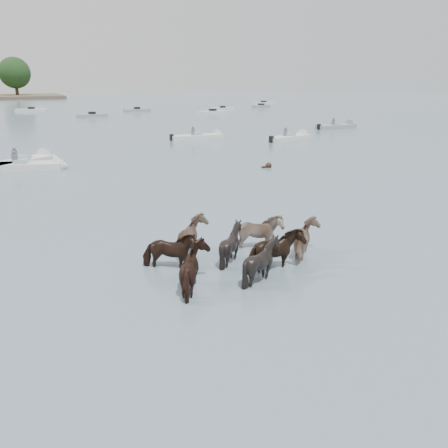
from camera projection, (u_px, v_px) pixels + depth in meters
name	position (u px, v px, depth m)	size (l,w,h in m)	color
ground	(290.00, 268.00, 14.42)	(400.00, 400.00, 0.00)	#4D616F
pony_herd	(237.00, 251.00, 14.49)	(6.42, 4.61, 1.59)	black
swimming_pony	(268.00, 166.00, 30.77)	(0.72, 0.44, 0.44)	black
motorboat_a	(31.00, 161.00, 31.97)	(5.12, 4.62, 1.92)	silver
motorboat_b	(35.00, 166.00, 30.02)	(5.71, 2.94, 1.92)	silver
motorboat_c	(204.00, 137.00, 45.24)	(5.88, 1.79, 1.92)	silver
motorboat_d	(294.00, 138.00, 44.70)	(5.76, 3.12, 1.92)	silver
motorboat_e	(341.00, 126.00, 55.30)	(5.82, 1.74, 1.92)	gray
distant_flotilla	(45.00, 112.00, 79.52)	(102.73, 25.73, 0.93)	gray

